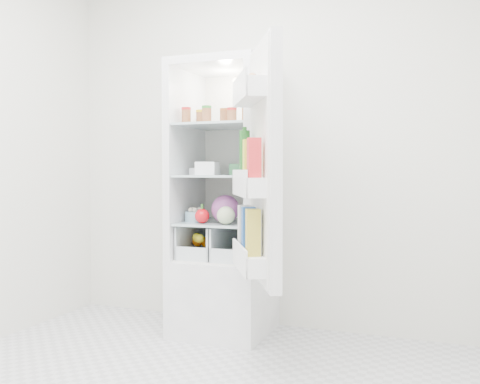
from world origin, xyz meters
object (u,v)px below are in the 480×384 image
at_px(refrigerator, 227,233).
at_px(red_cabbage, 225,209).
at_px(fridge_door, 260,169).
at_px(mushroom_bowl, 196,217).

xyz_separation_m(refrigerator, red_cabbage, (0.06, -0.16, 0.17)).
bearing_deg(refrigerator, fridge_door, -53.27).
relative_size(mushroom_bowl, fridge_door, 0.11).
bearing_deg(mushroom_bowl, refrigerator, 38.94).
bearing_deg(mushroom_bowl, fridge_door, -37.28).
height_order(refrigerator, fridge_door, refrigerator).
relative_size(refrigerator, fridge_door, 1.38).
bearing_deg(fridge_door, red_cabbage, 12.09).
relative_size(refrigerator, mushroom_bowl, 12.64).
bearing_deg(refrigerator, red_cabbage, -69.49).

